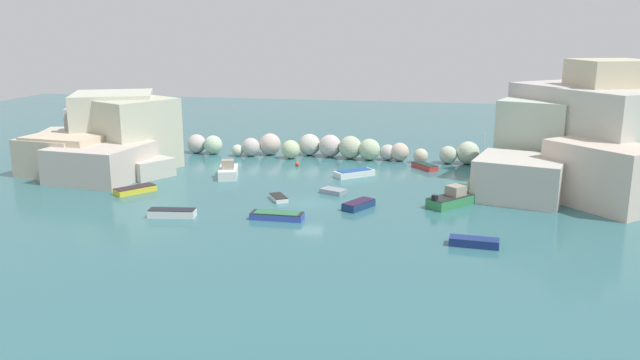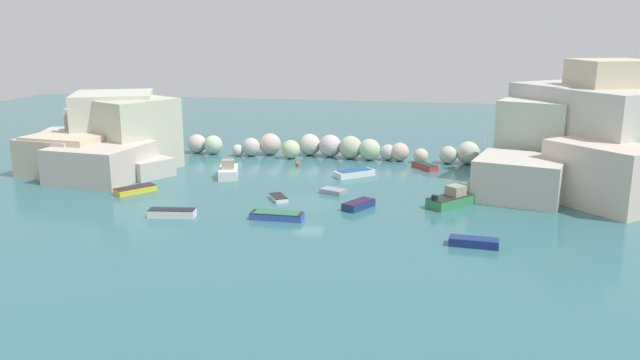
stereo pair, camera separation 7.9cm
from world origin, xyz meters
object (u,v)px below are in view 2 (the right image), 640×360
moored_boat_0 (452,199)px  moored_boat_11 (135,190)px  moored_boat_3 (228,171)px  moored_boat_7 (474,242)px  channel_buoy (297,164)px  moored_boat_6 (278,198)px  moored_boat_9 (333,191)px  moored_boat_8 (359,205)px  moored_boat_4 (425,166)px  moored_boat_2 (277,216)px  moored_boat_5 (482,180)px  moored_boat_1 (172,213)px  moored_boat_10 (354,173)px

moored_boat_0 → moored_boat_11: (-29.49, -1.31, -0.30)m
moored_boat_0 → moored_boat_3: size_ratio=1.05×
moored_boat_0 → moored_boat_7: 10.68m
channel_buoy → moored_boat_6: size_ratio=0.18×
moored_boat_7 → moored_boat_9: (-12.50, 12.68, -0.09)m
moored_boat_7 → moored_boat_8: bearing=144.5°
moored_boat_6 → moored_boat_9: size_ratio=1.03×
moored_boat_3 → moored_boat_4: 21.54m
moored_boat_2 → moored_boat_9: 9.56m
moored_boat_5 → moored_boat_6: (-18.44, -10.04, -0.15)m
moored_boat_6 → moored_boat_9: (4.47, 3.34, 0.00)m
channel_buoy → moored_boat_7: 30.20m
moored_boat_0 → moored_boat_4: 14.78m
moored_boat_1 → moored_boat_11: (-6.70, 6.71, -0.04)m
moored_boat_1 → moored_boat_11: 9.48m
moored_boat_2 → moored_boat_1: bearing=-172.8°
moored_boat_4 → moored_boat_5: 8.17m
moored_boat_1 → moored_boat_8: size_ratio=1.16×
channel_buoy → moored_boat_4: (14.18, 1.26, 0.05)m
moored_boat_1 → moored_boat_5: moored_boat_5 is taller
moored_boat_7 → moored_boat_1: bearing=179.0°
moored_boat_0 → moored_boat_6: (-15.47, -1.23, -0.39)m
moored_boat_7 → moored_boat_10: moored_boat_10 is taller
moored_boat_2 → moored_boat_3: (-8.82, 13.43, 0.34)m
moored_boat_0 → moored_boat_4: bearing=52.3°
channel_buoy → moored_boat_3: moored_boat_3 is taller
channel_buoy → moored_boat_9: size_ratio=0.18×
moored_boat_2 → moored_boat_0: bearing=26.3°
moored_boat_9 → moored_boat_0: bearing=-167.6°
channel_buoy → moored_boat_9: bearing=-61.3°
moored_boat_2 → moored_boat_9: bearing=71.2°
moored_boat_11 → channel_buoy: bearing=175.7°
moored_boat_8 → moored_boat_7: bearing=78.3°
moored_boat_0 → moored_boat_1: (-22.79, -8.01, -0.26)m
moored_boat_5 → moored_boat_8: 15.72m
moored_boat_4 → moored_boat_8: 17.71m
channel_buoy → moored_boat_7: (18.59, -23.80, 0.06)m
channel_buoy → moored_boat_8: 18.18m
moored_boat_2 → moored_boat_4: 24.17m
moored_boat_10 → channel_buoy: bearing=111.0°
moored_boat_8 → moored_boat_10: size_ratio=0.81×
moored_boat_3 → moored_boat_9: 12.70m
moored_boat_0 → moored_boat_10: moored_boat_0 is taller
moored_boat_1 → moored_boat_5: (25.75, 16.83, 0.03)m
moored_boat_9 → moored_boat_8: bearing=146.7°
moored_boat_11 → moored_boat_6: bearing=126.5°
moored_boat_2 → moored_boat_10: (4.06, 16.30, 0.04)m
moored_boat_9 → moored_boat_11: moored_boat_11 is taller
moored_boat_4 → moored_boat_10: (-7.13, -5.12, 0.05)m
moored_boat_1 → moored_boat_11: moored_boat_1 is taller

